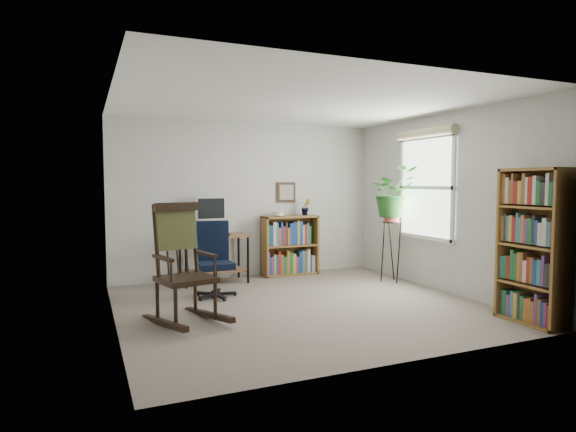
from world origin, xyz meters
name	(u,v)px	position (x,y,z in m)	size (l,w,h in m)	color
floor	(301,305)	(0.00, 0.00, 0.00)	(4.20, 4.00, 0.00)	gray
ceiling	(301,103)	(0.00, 0.00, 2.40)	(4.20, 4.00, 0.00)	silver
wall_back	(248,200)	(0.00, 2.00, 1.20)	(4.20, 0.00, 2.40)	beige
wall_front	(405,217)	(0.00, -2.00, 1.20)	(4.20, 0.00, 2.40)	beige
wall_left	(113,209)	(-2.10, 0.00, 1.20)	(0.00, 4.00, 2.40)	beige
wall_right	(442,203)	(2.10, 0.00, 1.20)	(0.00, 4.00, 2.40)	beige
window	(426,188)	(2.06, 0.30, 1.40)	(0.12, 1.20, 1.50)	white
desk	(214,259)	(-0.63, 1.70, 0.35)	(0.98, 0.54, 0.71)	brown
monitor	(211,215)	(-0.63, 1.84, 0.99)	(0.46, 0.16, 0.56)	silver
keyboard	(216,235)	(-0.63, 1.58, 0.72)	(0.40, 0.15, 0.03)	black
office_chair	(215,259)	(-0.84, 0.80, 0.49)	(0.54, 0.54, 0.99)	black
rocking_chair	(186,263)	(-1.40, -0.18, 0.64)	(0.66, 1.10, 1.28)	black
low_bookshelf	(290,245)	(0.64, 1.82, 0.47)	(0.89, 0.30, 0.94)	brown
tall_bookshelf	(533,246)	(1.92, -1.60, 0.81)	(0.30, 0.71, 1.62)	brown
plant_stand	(391,247)	(1.80, 0.74, 0.52)	(0.29, 0.29, 1.04)	black
spider_plant	(392,167)	(1.80, 0.74, 1.70)	(1.69, 1.88, 1.46)	#235E21
potted_plant_small	(306,212)	(0.92, 1.83, 1.00)	(0.13, 0.24, 0.11)	#235E21
framed_picture	(286,192)	(0.64, 1.97, 1.32)	(0.32, 0.04, 0.32)	black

